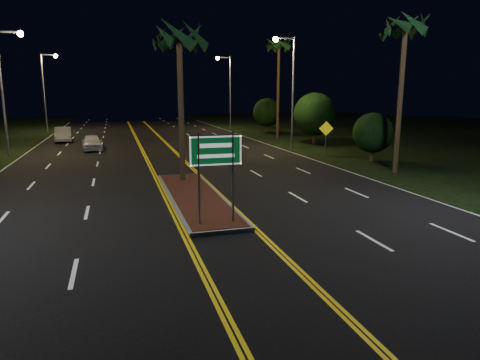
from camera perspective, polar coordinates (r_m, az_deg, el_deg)
name	(u,v)px	position (r m, az deg, el deg)	size (l,w,h in m)	color
ground	(239,255)	(12.61, -0.19, -9.99)	(120.00, 120.00, 0.00)	black
grass_right	(450,138)	(49.41, 26.25, 5.06)	(40.00, 110.00, 0.01)	black
median_island	(195,197)	(19.11, -6.01, -2.25)	(2.25, 10.25, 0.17)	gray
highway_sign	(216,159)	(14.61, -3.23, 2.77)	(1.80, 0.08, 3.20)	gray
streetlight_left_mid	(6,78)	(36.04, -28.70, 11.86)	(1.91, 0.44, 9.00)	gray
streetlight_left_far	(47,83)	(55.77, -24.37, 11.68)	(1.91, 0.44, 9.00)	gray
streetlight_right_mid	(289,79)	(36.05, 6.54, 13.18)	(1.91, 0.44, 9.00)	gray
streetlight_right_far	(227,84)	(55.05, -1.70, 12.70)	(1.91, 0.44, 9.00)	gray
palm_median	(179,37)	(22.16, -8.13, 18.34)	(2.40, 2.40, 8.30)	#382819
palm_right_near	(406,26)	(26.70, 21.23, 18.57)	(2.40, 2.40, 9.30)	#382819
palm_right_far	(279,46)	(44.50, 5.21, 17.40)	(2.40, 2.40, 10.30)	#382819
shrub_near	(373,133)	(30.43, 17.31, 6.03)	(2.70, 2.70, 3.30)	#382819
shrub_mid	(315,114)	(39.30, 9.91, 8.68)	(3.78, 3.78, 4.62)	#382819
shrub_far	(267,112)	(50.30, 3.63, 8.99)	(3.24, 3.24, 3.96)	#382819
car_near	(92,141)	(36.88, -19.15, 4.93)	(1.91, 4.45, 1.48)	white
car_far	(63,133)	(44.38, -22.53, 5.79)	(2.05, 4.79, 1.60)	#A3A4AC
warning_sign	(326,133)	(32.52, 11.39, 6.13)	(1.04, 0.26, 2.53)	gray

